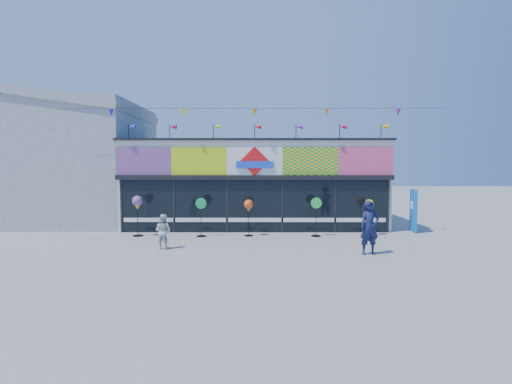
{
  "coord_description": "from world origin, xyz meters",
  "views": [
    {
      "loc": [
        0.11,
        -13.84,
        2.97
      ],
      "look_at": [
        0.06,
        2.0,
        1.87
      ],
      "focal_mm": 28.0,
      "sensor_mm": 36.0,
      "label": 1
    }
  ],
  "objects_px": {
    "child": "(163,231)",
    "spinner_3": "(316,216)",
    "spinner_0": "(137,204)",
    "adult_man": "(370,228)",
    "spinner_4": "(369,207)",
    "blue_sign": "(413,211)",
    "spinner_1": "(201,216)",
    "spinner_2": "(249,207)"
  },
  "relations": [
    {
      "from": "spinner_0",
      "to": "child",
      "type": "bearing_deg",
      "value": -56.25
    },
    {
      "from": "spinner_3",
      "to": "spinner_4",
      "type": "bearing_deg",
      "value": 5.28
    },
    {
      "from": "spinner_0",
      "to": "spinner_4",
      "type": "relative_size",
      "value": 1.11
    },
    {
      "from": "spinner_1",
      "to": "adult_man",
      "type": "distance_m",
      "value": 6.81
    },
    {
      "from": "spinner_1",
      "to": "spinner_0",
      "type": "bearing_deg",
      "value": 177.85
    },
    {
      "from": "spinner_0",
      "to": "adult_man",
      "type": "distance_m",
      "value": 9.27
    },
    {
      "from": "spinner_1",
      "to": "spinner_3",
      "type": "distance_m",
      "value": 4.73
    },
    {
      "from": "blue_sign",
      "to": "child",
      "type": "xyz_separation_m",
      "value": [
        -10.19,
        -3.53,
        -0.32
      ]
    },
    {
      "from": "spinner_0",
      "to": "spinner_3",
      "type": "height_order",
      "value": "spinner_0"
    },
    {
      "from": "spinner_3",
      "to": "spinner_4",
      "type": "distance_m",
      "value": 2.27
    },
    {
      "from": "spinner_2",
      "to": "spinner_0",
      "type": "bearing_deg",
      "value": -179.47
    },
    {
      "from": "spinner_0",
      "to": "spinner_4",
      "type": "xyz_separation_m",
      "value": [
        9.6,
        0.19,
        -0.13
      ]
    },
    {
      "from": "adult_man",
      "to": "spinner_3",
      "type": "bearing_deg",
      "value": 100.42
    },
    {
      "from": "blue_sign",
      "to": "spinner_3",
      "type": "bearing_deg",
      "value": -155.69
    },
    {
      "from": "spinner_0",
      "to": "spinner_2",
      "type": "relative_size",
      "value": 1.11
    },
    {
      "from": "spinner_1",
      "to": "spinner_2",
      "type": "relative_size",
      "value": 1.05
    },
    {
      "from": "spinner_1",
      "to": "child",
      "type": "xyz_separation_m",
      "value": [
        -1.01,
        -2.33,
        -0.23
      ]
    },
    {
      "from": "spinner_4",
      "to": "adult_man",
      "type": "bearing_deg",
      "value": -105.4
    },
    {
      "from": "spinner_3",
      "to": "adult_man",
      "type": "distance_m",
      "value": 3.55
    },
    {
      "from": "blue_sign",
      "to": "spinner_0",
      "type": "bearing_deg",
      "value": -164.52
    },
    {
      "from": "spinner_2",
      "to": "adult_man",
      "type": "height_order",
      "value": "adult_man"
    },
    {
      "from": "spinner_4",
      "to": "spinner_0",
      "type": "bearing_deg",
      "value": -178.88
    },
    {
      "from": "spinner_2",
      "to": "spinner_3",
      "type": "bearing_deg",
      "value": -1.25
    },
    {
      "from": "spinner_3",
      "to": "spinner_4",
      "type": "xyz_separation_m",
      "value": [
        2.24,
        0.21,
        0.36
      ]
    },
    {
      "from": "adult_man",
      "to": "spinner_4",
      "type": "bearing_deg",
      "value": 64.1
    },
    {
      "from": "blue_sign",
      "to": "adult_man",
      "type": "xyz_separation_m",
      "value": [
        -3.17,
        -4.43,
        -0.05
      ]
    },
    {
      "from": "adult_man",
      "to": "child",
      "type": "height_order",
      "value": "adult_man"
    },
    {
      "from": "spinner_0",
      "to": "child",
      "type": "height_order",
      "value": "spinner_0"
    },
    {
      "from": "adult_man",
      "to": "spinner_1",
      "type": "bearing_deg",
      "value": 141.18
    },
    {
      "from": "blue_sign",
      "to": "spinner_3",
      "type": "xyz_separation_m",
      "value": [
        -4.44,
        -1.12,
        -0.09
      ]
    },
    {
      "from": "child",
      "to": "spinner_4",
      "type": "bearing_deg",
      "value": -142.11
    },
    {
      "from": "spinner_1",
      "to": "spinner_2",
      "type": "bearing_deg",
      "value": 4.15
    },
    {
      "from": "spinner_1",
      "to": "adult_man",
      "type": "height_order",
      "value": "adult_man"
    },
    {
      "from": "spinner_2",
      "to": "adult_man",
      "type": "relative_size",
      "value": 0.85
    },
    {
      "from": "blue_sign",
      "to": "child",
      "type": "bearing_deg",
      "value": -150.73
    },
    {
      "from": "blue_sign",
      "to": "spinner_4",
      "type": "xyz_separation_m",
      "value": [
        -2.2,
        -0.91,
        0.27
      ]
    },
    {
      "from": "spinner_1",
      "to": "spinner_2",
      "type": "height_order",
      "value": "spinner_1"
    },
    {
      "from": "spinner_4",
      "to": "spinner_3",
      "type": "bearing_deg",
      "value": -174.72
    },
    {
      "from": "adult_man",
      "to": "child",
      "type": "distance_m",
      "value": 7.07
    },
    {
      "from": "spinner_4",
      "to": "adult_man",
      "type": "distance_m",
      "value": 3.66
    },
    {
      "from": "spinner_2",
      "to": "child",
      "type": "distance_m",
      "value": 3.9
    },
    {
      "from": "child",
      "to": "spinner_3",
      "type": "bearing_deg",
      "value": -137.5
    }
  ]
}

